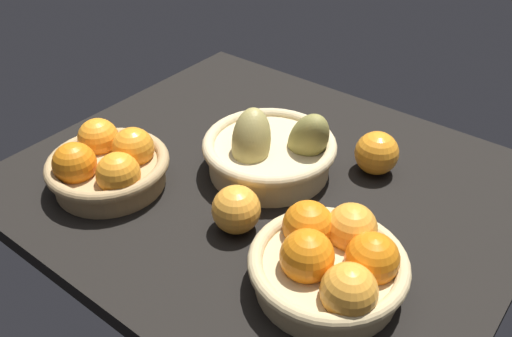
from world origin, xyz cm
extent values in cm
cube|color=black|center=(0.00, 0.00, 1.50)|extent=(84.00, 72.00, 3.00)
cylinder|color=#D3BC8C|center=(-1.61, 2.48, 5.71)|extent=(21.26, 21.26, 5.42)
torus|color=#D3BC8C|center=(-1.61, 2.48, 8.42)|extent=(23.40, 23.40, 2.14)
ellipsoid|color=tan|center=(-2.74, -1.15, 10.48)|extent=(9.81, 11.86, 13.14)
ellipsoid|color=olive|center=(3.94, 6.04, 9.74)|extent=(12.81, 10.52, 13.85)
cylinder|color=tan|center=(20.83, -14.39, 5.26)|extent=(19.70, 19.70, 4.52)
torus|color=tan|center=(20.83, -14.39, 7.52)|extent=(21.81, 21.81, 2.10)
sphere|color=orange|center=(25.71, -11.67, 8.97)|extent=(7.29, 7.29, 7.29)
sphere|color=orange|center=(18.97, -16.91, 9.51)|extent=(7.29, 7.29, 7.29)
sphere|color=orange|center=(15.48, -11.36, 8.95)|extent=(7.29, 7.29, 7.29)
sphere|color=#F49E33|center=(26.05, -18.26, 8.89)|extent=(7.29, 7.29, 7.29)
sphere|color=#F49E33|center=(20.57, -8.05, 8.91)|extent=(7.29, 7.29, 7.29)
cylinder|color=tan|center=(-20.66, -17.50, 5.20)|extent=(18.68, 18.68, 4.40)
torus|color=tan|center=(-20.66, -17.50, 7.40)|extent=(20.74, 20.74, 2.06)
sphere|color=orange|center=(-26.12, -14.72, 8.76)|extent=(7.13, 7.13, 7.13)
sphere|color=orange|center=(-22.45, -22.41, 9.25)|extent=(7.13, 7.13, 7.13)
sphere|color=orange|center=(-18.61, -13.33, 9.09)|extent=(7.13, 7.13, 7.13)
sphere|color=orange|center=(-15.23, -19.53, 8.78)|extent=(7.13, 7.13, 7.13)
sphere|color=orange|center=(13.36, 13.75, 6.85)|extent=(7.71, 7.71, 7.71)
sphere|color=#F49E33|center=(3.62, -12.92, 6.79)|extent=(7.58, 7.58, 7.58)
camera|label=1|loc=(44.63, -60.72, 60.31)|focal=38.07mm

